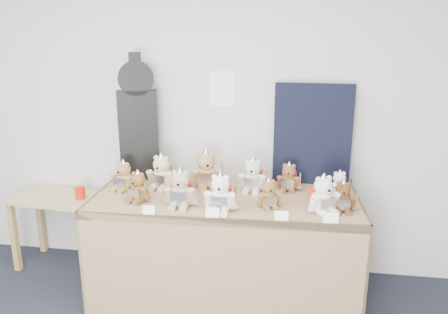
# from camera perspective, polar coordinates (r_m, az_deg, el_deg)

# --- Properties ---
(room_shell) EXTENTS (6.00, 6.00, 6.00)m
(room_shell) POSITION_cam_1_polar(r_m,az_deg,el_deg) (3.65, -0.17, 8.86)
(room_shell) COLOR silver
(room_shell) RESTS_ON floor
(display_table) EXTENTS (2.04, 0.91, 0.84)m
(display_table) POSITION_cam_1_polar(r_m,az_deg,el_deg) (3.31, 0.02, -8.57)
(display_table) COLOR olive
(display_table) RESTS_ON floor
(side_table) EXTENTS (0.84, 0.51, 0.67)m
(side_table) POSITION_cam_1_polar(r_m,az_deg,el_deg) (4.13, -20.57, -6.33)
(side_table) COLOR #988452
(side_table) RESTS_ON floor
(guitar_case) EXTENTS (0.33, 0.18, 1.05)m
(guitar_case) POSITION_cam_1_polar(r_m,az_deg,el_deg) (3.67, -11.16, 4.89)
(guitar_case) COLOR black
(guitar_case) RESTS_ON display_table
(navy_board) EXTENTS (0.62, 0.05, 0.82)m
(navy_board) POSITION_cam_1_polar(r_m,az_deg,el_deg) (3.56, 11.47, 2.84)
(navy_board) COLOR black
(navy_board) RESTS_ON display_table
(red_cup) EXTENTS (0.08, 0.08, 0.11)m
(red_cup) POSITION_cam_1_polar(r_m,az_deg,el_deg) (3.92, -18.27, -4.46)
(red_cup) COLOR red
(red_cup) RESTS_ON side_table
(teddy_front_far_left) EXTENTS (0.21, 0.19, 0.25)m
(teddy_front_far_left) POSITION_cam_1_polar(r_m,az_deg,el_deg) (3.26, -11.17, -3.99)
(teddy_front_far_left) COLOR brown
(teddy_front_far_left) RESTS_ON display_table
(teddy_front_left) EXTENTS (0.25, 0.21, 0.31)m
(teddy_front_left) POSITION_cam_1_polar(r_m,az_deg,el_deg) (3.12, -5.71, -4.31)
(teddy_front_left) COLOR tan
(teddy_front_left) RESTS_ON display_table
(teddy_front_centre) EXTENTS (0.24, 0.20, 0.30)m
(teddy_front_centre) POSITION_cam_1_polar(r_m,az_deg,el_deg) (3.02, -0.47, -4.92)
(teddy_front_centre) COLOR white
(teddy_front_centre) RESTS_ON display_table
(teddy_front_right) EXTENTS (0.19, 0.18, 0.23)m
(teddy_front_right) POSITION_cam_1_polar(r_m,az_deg,el_deg) (3.11, 5.85, -4.93)
(teddy_front_right) COLOR brown
(teddy_front_right) RESTS_ON display_table
(teddy_front_far_right) EXTENTS (0.25, 0.24, 0.30)m
(teddy_front_far_right) POSITION_cam_1_polar(r_m,az_deg,el_deg) (3.07, 12.83, -5.00)
(teddy_front_far_right) COLOR white
(teddy_front_far_right) RESTS_ON display_table
(teddy_front_end) EXTENTS (0.20, 0.15, 0.24)m
(teddy_front_end) POSITION_cam_1_polar(r_m,az_deg,el_deg) (3.14, 15.26, -5.15)
(teddy_front_end) COLOR brown
(teddy_front_end) RESTS_ON display_table
(teddy_back_left) EXTENTS (0.25, 0.22, 0.31)m
(teddy_back_left) POSITION_cam_1_polar(r_m,az_deg,el_deg) (3.50, -8.19, -2.14)
(teddy_back_left) COLOR beige
(teddy_back_left) RESTS_ON display_table
(teddy_back_centre_left) EXTENTS (0.28, 0.26, 0.34)m
(teddy_back_centre_left) POSITION_cam_1_polar(r_m,az_deg,el_deg) (3.48, -2.32, -1.88)
(teddy_back_centre_left) COLOR #AA8255
(teddy_back_centre_left) RESTS_ON display_table
(teddy_back_centre_right) EXTENTS (0.24, 0.21, 0.30)m
(teddy_back_centre_right) POSITION_cam_1_polar(r_m,az_deg,el_deg) (3.41, 3.77, -2.57)
(teddy_back_centre_right) COLOR silver
(teddy_back_centre_right) RESTS_ON display_table
(teddy_back_right) EXTENTS (0.20, 0.17, 0.25)m
(teddy_back_right) POSITION_cam_1_polar(r_m,az_deg,el_deg) (3.46, 8.45, -2.76)
(teddy_back_right) COLOR brown
(teddy_back_right) RESTS_ON display_table
(teddy_back_end) EXTENTS (0.18, 0.16, 0.22)m
(teddy_back_end) POSITION_cam_1_polar(r_m,az_deg,el_deg) (3.42, 14.82, -3.55)
(teddy_back_end) COLOR white
(teddy_back_end) RESTS_ON display_table
(teddy_back_far_left) EXTENTS (0.21, 0.20, 0.26)m
(teddy_back_far_left) POSITION_cam_1_polar(r_m,az_deg,el_deg) (3.52, -12.99, -2.56)
(teddy_back_far_left) COLOR olive
(teddy_back_far_left) RESTS_ON display_table
(entry_card_a) EXTENTS (0.09, 0.02, 0.06)m
(entry_card_a) POSITION_cam_1_polar(r_m,az_deg,el_deg) (3.03, -9.79, -6.84)
(entry_card_a) COLOR white
(entry_card_a) RESTS_ON display_table
(entry_card_b) EXTENTS (0.09, 0.02, 0.07)m
(entry_card_b) POSITION_cam_1_polar(r_m,az_deg,el_deg) (2.94, -1.51, -7.26)
(entry_card_b) COLOR white
(entry_card_b) RESTS_ON display_table
(entry_card_c) EXTENTS (0.09, 0.02, 0.07)m
(entry_card_c) POSITION_cam_1_polar(r_m,az_deg,el_deg) (2.91, 7.51, -7.63)
(entry_card_c) COLOR white
(entry_card_c) RESTS_ON display_table
(entry_card_d) EXTENTS (0.10, 0.02, 0.07)m
(entry_card_d) POSITION_cam_1_polar(r_m,az_deg,el_deg) (2.94, 13.79, -7.72)
(entry_card_d) COLOR white
(entry_card_d) RESTS_ON display_table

